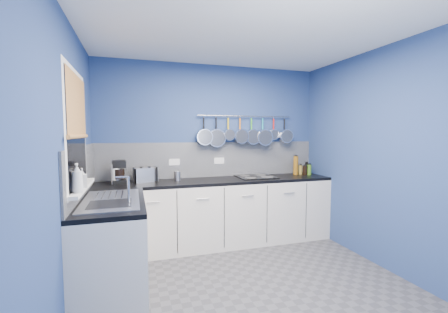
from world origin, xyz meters
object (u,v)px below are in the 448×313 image
paper_towel (116,174)px  coffee_maker (119,172)px  hob (256,177)px  soap_bottle_b (82,178)px  canister (177,176)px  toaster (145,175)px  soap_bottle_a (77,178)px

paper_towel → coffee_maker: 0.05m
hob → soap_bottle_b: bearing=-154.1°
paper_towel → canister: bearing=5.6°
soap_bottle_b → toaster: size_ratio=0.60×
coffee_maker → canister: bearing=-1.6°
soap_bottle_a → canister: bearing=53.0°
paper_towel → canister: (0.77, 0.08, -0.06)m
soap_bottle_b → toaster: soap_bottle_b is taller
soap_bottle_b → hob: (2.11, 1.03, -0.23)m
soap_bottle_a → coffee_maker: size_ratio=0.81×
paper_towel → toaster: paper_towel is taller
toaster → canister: toaster is taller
soap_bottle_b → paper_towel: soap_bottle_b is taller
hob → paper_towel: bearing=-179.1°
soap_bottle_a → coffee_maker: bearing=78.1°
canister → toaster: bearing=177.8°
canister → coffee_maker: bearing=-174.9°
soap_bottle_a → soap_bottle_b: 0.25m
soap_bottle_a → toaster: size_ratio=0.83×
soap_bottle_b → coffee_maker: (0.26, 1.01, -0.09)m
soap_bottle_b → canister: soap_bottle_b is taller
paper_towel → hob: bearing=0.9°
paper_towel → canister: paper_towel is taller
soap_bottle_a → paper_towel: bearing=79.7°
paper_towel → hob: paper_towel is taller
soap_bottle_a → canister: soap_bottle_a is taller
canister → hob: (1.12, -0.05, -0.05)m
soap_bottle_b → toaster: (0.58, 1.09, -0.14)m
soap_bottle_b → paper_towel: (0.22, 1.00, -0.11)m
soap_bottle_a → coffee_maker: soap_bottle_a is taller
toaster → hob: bearing=-19.3°
soap_bottle_a → canister: size_ratio=1.98×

